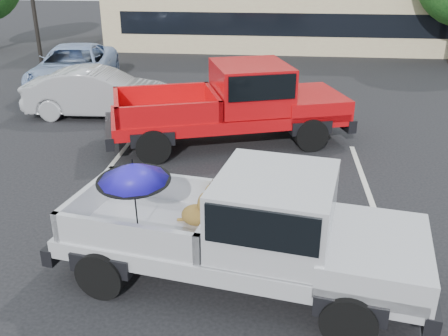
# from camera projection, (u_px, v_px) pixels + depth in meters

# --- Properties ---
(ground) EXTENTS (90.00, 90.00, 0.00)m
(ground) POSITION_uv_depth(u_px,v_px,m) (222.00, 225.00, 9.50)
(ground) COLOR black
(ground) RESTS_ON ground
(stripe_left) EXTENTS (0.12, 5.00, 0.01)m
(stripe_left) POSITION_uv_depth(u_px,v_px,m) (103.00, 175.00, 11.61)
(stripe_left) COLOR silver
(stripe_left) RESTS_ON ground
(stripe_right) EXTENTS (0.12, 5.00, 0.01)m
(stripe_right) POSITION_uv_depth(u_px,v_px,m) (366.00, 187.00, 11.03)
(stripe_right) COLOR silver
(stripe_right) RESTS_ON ground
(silver_pickup) EXTENTS (5.95, 2.94, 2.06)m
(silver_pickup) POSITION_uv_depth(u_px,v_px,m) (258.00, 226.00, 7.41)
(silver_pickup) COLOR black
(silver_pickup) RESTS_ON ground
(red_pickup) EXTENTS (6.80, 4.11, 2.12)m
(red_pickup) POSITION_uv_depth(u_px,v_px,m) (244.00, 100.00, 13.25)
(red_pickup) COLOR black
(red_pickup) RESTS_ON ground
(silver_sedan) EXTENTS (4.59, 1.84, 1.48)m
(silver_sedan) POSITION_uv_depth(u_px,v_px,m) (99.00, 92.00, 15.57)
(silver_sedan) COLOR #A3A5AA
(silver_sedan) RESTS_ON ground
(blue_suv) EXTENTS (3.58, 6.10, 1.59)m
(blue_suv) POSITION_uv_depth(u_px,v_px,m) (74.00, 68.00, 18.56)
(blue_suv) COLOR #8AA4CE
(blue_suv) RESTS_ON ground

